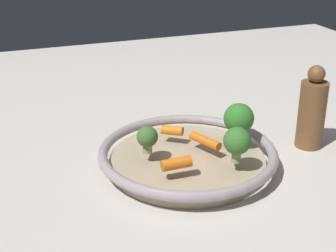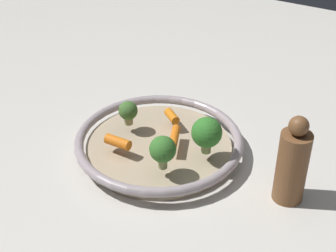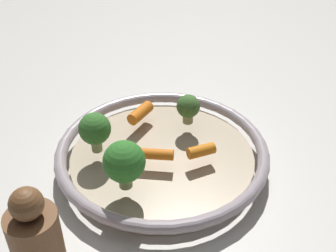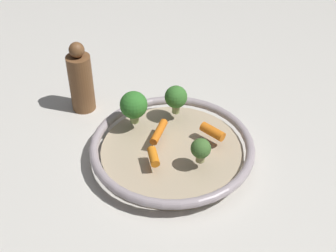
{
  "view_description": "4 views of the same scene",
  "coord_description": "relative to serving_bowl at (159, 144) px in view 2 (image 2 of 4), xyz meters",
  "views": [
    {
      "loc": [
        0.32,
        0.76,
        0.44
      ],
      "look_at": [
        0.03,
        -0.03,
        0.08
      ],
      "focal_mm": 54.61,
      "sensor_mm": 36.0,
      "label": 1
    },
    {
      "loc": [
        -0.41,
        0.68,
        0.59
      ],
      "look_at": [
        -0.01,
        -0.01,
        0.06
      ],
      "focal_mm": 53.98,
      "sensor_mm": 36.0,
      "label": 2
    },
    {
      "loc": [
        -0.45,
        -0.25,
        0.44
      ],
      "look_at": [
        0.01,
        -0.0,
        0.07
      ],
      "focal_mm": 45.94,
      "sensor_mm": 36.0,
      "label": 3
    },
    {
      "loc": [
        0.44,
        -0.53,
        0.64
      ],
      "look_at": [
        -0.02,
        0.01,
        0.06
      ],
      "focal_mm": 50.05,
      "sensor_mm": 36.0,
      "label": 4
    }
  ],
  "objects": [
    {
      "name": "ground_plane",
      "position": [
        0.0,
        0.0,
        -0.02
      ],
      "size": [
        1.88,
        1.88,
        0.0
      ],
      "primitive_type": "plane",
      "color": "beige"
    },
    {
      "name": "serving_bowl",
      "position": [
        0.0,
        0.0,
        0.0
      ],
      "size": [
        0.32,
        0.32,
        0.04
      ],
      "color": "tan",
      "rests_on": "ground_plane"
    },
    {
      "name": "baby_carrot_near_rim",
      "position": [
        -0.03,
        -0.0,
        0.03
      ],
      "size": [
        0.04,
        0.07,
        0.02
      ],
      "primitive_type": "cylinder",
      "rotation": [
        1.57,
        0.0,
        0.39
      ],
      "color": "orange",
      "rests_on": "serving_bowl"
    },
    {
      "name": "baby_carrot_center",
      "position": [
        0.01,
        -0.06,
        0.03
      ],
      "size": [
        0.04,
        0.04,
        0.02
      ],
      "primitive_type": "cylinder",
      "rotation": [
        1.61,
        0.0,
        0.91
      ],
      "color": "orange",
      "rests_on": "serving_bowl"
    },
    {
      "name": "baby_carrot_back",
      "position": [
        0.05,
        0.07,
        0.03
      ],
      "size": [
        0.05,
        0.02,
        0.02
      ],
      "primitive_type": "cylinder",
      "rotation": [
        1.54,
        0.0,
        4.68
      ],
      "color": "orange",
      "rests_on": "serving_bowl"
    },
    {
      "name": "broccoli_floret_small",
      "position": [
        0.07,
        -0.01,
        0.05
      ],
      "size": [
        0.04,
        0.04,
        0.05
      ],
      "color": "tan",
      "rests_on": "serving_bowl"
    },
    {
      "name": "broccoli_floret_mid",
      "position": [
        -0.06,
        0.08,
        0.06
      ],
      "size": [
        0.05,
        0.05,
        0.06
      ],
      "color": "#9AA666",
      "rests_on": "serving_bowl"
    },
    {
      "name": "broccoli_floret_edge",
      "position": [
        -0.1,
        -0.0,
        0.06
      ],
      "size": [
        0.06,
        0.06,
        0.07
      ],
      "color": "#96AA66",
      "rests_on": "serving_bowl"
    },
    {
      "name": "pepper_mill",
      "position": [
        -0.26,
        -0.0,
        0.05
      ],
      "size": [
        0.05,
        0.05,
        0.17
      ],
      "color": "brown",
      "rests_on": "ground_plane"
    }
  ]
}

